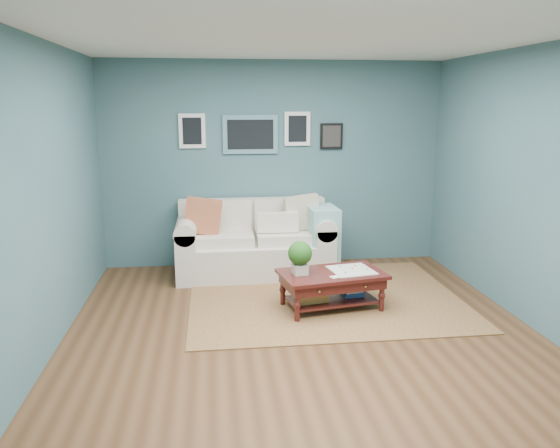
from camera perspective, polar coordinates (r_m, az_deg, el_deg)
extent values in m
plane|color=brown|center=(5.25, 2.56, -11.70)|extent=(5.00, 5.00, 0.00)
plane|color=white|center=(4.81, 2.89, 19.04)|extent=(5.00, 5.00, 0.00)
cube|color=#395C67|center=(7.30, -0.65, 6.23)|extent=(4.50, 0.02, 2.70)
cube|color=#395C67|center=(2.50, 12.62, -6.61)|extent=(4.50, 0.02, 2.70)
cube|color=#395C67|center=(4.99, -23.69, 2.20)|extent=(0.02, 5.00, 2.70)
cube|color=#395C67|center=(5.68, 25.71, 3.17)|extent=(0.02, 5.00, 2.70)
cube|color=slate|center=(7.22, -3.12, 9.33)|extent=(0.72, 0.03, 0.50)
cube|color=black|center=(7.20, -3.11, 9.32)|extent=(0.60, 0.01, 0.38)
cube|color=white|center=(7.20, -9.17, 9.58)|extent=(0.34, 0.03, 0.44)
cube|color=white|center=(7.28, 1.82, 9.92)|extent=(0.34, 0.03, 0.44)
cube|color=black|center=(7.38, 5.39, 9.13)|extent=(0.30, 0.03, 0.34)
cube|color=brown|center=(6.23, 4.64, -7.66)|extent=(3.00, 2.40, 0.01)
cube|color=beige|center=(7.00, -2.68, -3.55)|extent=(1.45, 0.90, 0.43)
cube|color=beige|center=(7.22, -2.94, 0.73)|extent=(1.91, 0.23, 0.49)
cube|color=beige|center=(6.96, -9.70, -2.93)|extent=(0.25, 0.90, 0.64)
cube|color=beige|center=(7.08, 4.19, -2.51)|extent=(0.25, 0.90, 0.64)
cylinder|color=beige|center=(6.88, -9.79, -0.38)|extent=(0.27, 0.90, 0.27)
cylinder|color=beige|center=(7.01, 4.23, 0.00)|extent=(0.27, 0.90, 0.27)
cube|color=beige|center=(6.85, -5.91, -1.52)|extent=(0.74, 0.57, 0.13)
cube|color=beige|center=(6.90, 0.56, -1.33)|extent=(0.74, 0.57, 0.13)
cube|color=beige|center=(7.07, -6.02, 1.01)|extent=(0.74, 0.12, 0.37)
cube|color=beige|center=(7.13, 0.25, 1.18)|extent=(0.74, 0.12, 0.37)
cube|color=#BA4B35|center=(6.79, -8.05, 0.83)|extent=(0.49, 0.18, 0.49)
cube|color=beige|center=(6.95, 2.31, 1.22)|extent=(0.48, 0.18, 0.47)
cube|color=beige|center=(6.81, -0.25, 0.19)|extent=(0.51, 0.12, 0.25)
cube|color=#8AC4BF|center=(6.93, 4.41, -1.54)|extent=(0.35, 0.56, 0.82)
cube|color=#330F0F|center=(5.81, 5.44, -5.22)|extent=(1.17, 0.81, 0.04)
cube|color=#330F0F|center=(5.83, 5.43, -5.89)|extent=(1.09, 0.72, 0.11)
cube|color=#330F0F|center=(5.90, 5.38, -7.86)|extent=(0.99, 0.62, 0.02)
sphere|color=gold|center=(5.49, 4.13, -7.06)|extent=(0.03, 0.03, 0.03)
sphere|color=gold|center=(5.68, 8.92, -6.50)|extent=(0.03, 0.03, 0.03)
cylinder|color=#330F0F|center=(5.50, 1.81, -8.42)|extent=(0.05, 0.05, 0.37)
cylinder|color=#330F0F|center=(5.86, 10.59, -7.32)|extent=(0.05, 0.05, 0.37)
cylinder|color=#330F0F|center=(5.94, 0.29, -6.82)|extent=(0.05, 0.05, 0.37)
cylinder|color=#330F0F|center=(6.27, 8.54, -5.91)|extent=(0.05, 0.05, 0.37)
cube|color=beige|center=(5.71, 2.10, -4.72)|extent=(0.17, 0.17, 0.11)
sphere|color=#1A5116|center=(5.66, 2.11, -3.07)|extent=(0.25, 0.25, 0.25)
cube|color=silver|center=(5.89, 7.48, -4.80)|extent=(0.50, 0.50, 0.01)
cube|color=#B8824C|center=(5.79, 3.33, -7.17)|extent=(0.34, 0.27, 0.18)
cube|color=#255293|center=(5.99, 7.58, -6.97)|extent=(0.24, 0.20, 0.10)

